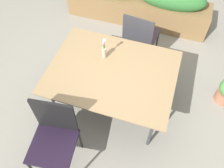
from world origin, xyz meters
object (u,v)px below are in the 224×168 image
object	(u,v)px
dining_table	(112,73)
planter_box	(138,3)
chair_near_left	(54,135)
chair_far_side	(140,35)
flower_vase	(104,50)

from	to	relation	value
dining_table	planter_box	world-z (taller)	planter_box
planter_box	chair_near_left	bearing A→B (deg)	-94.53
planter_box	chair_far_side	bearing A→B (deg)	-75.09
flower_vase	chair_far_side	bearing A→B (deg)	67.72
dining_table	planter_box	xyz separation A→B (m)	(-0.13, 1.94, -0.31)
chair_far_side	flower_vase	distance (m)	0.85
flower_vase	dining_table	bearing A→B (deg)	-49.45
dining_table	flower_vase	world-z (taller)	flower_vase
chair_near_left	chair_far_side	xyz separation A→B (m)	(0.49, 1.85, -0.01)
chair_near_left	flower_vase	xyz separation A→B (m)	(0.19, 1.12, 0.29)
chair_near_left	flower_vase	size ratio (longest dim) A/B	3.32
chair_far_side	planter_box	size ratio (longest dim) A/B	0.37
dining_table	flower_vase	bearing A→B (deg)	130.55
chair_far_side	planter_box	distance (m)	1.06
flower_vase	planter_box	bearing A→B (deg)	88.91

